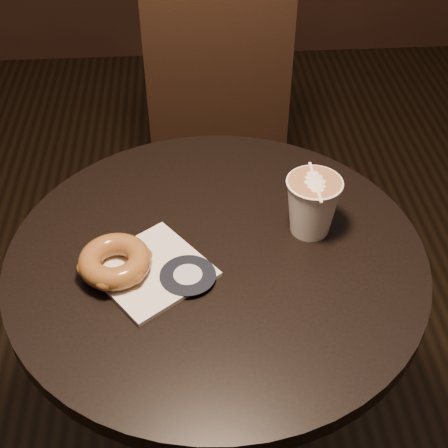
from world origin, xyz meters
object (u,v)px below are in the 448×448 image
Objects in this scene: cafe_table at (217,328)px; latte_cup at (312,206)px; pastry_bag at (152,270)px; doughnut at (115,261)px; chair at (221,151)px.

latte_cup reaches higher than cafe_table.
pastry_bag is 0.06m from doughnut.
latte_cup is (0.33, 0.08, 0.03)m from doughnut.
latte_cup is (0.12, -0.57, 0.28)m from chair.
doughnut is at bearing 141.37° from pastry_bag.
doughnut is (-0.21, -0.65, 0.25)m from chair.
cafe_table is 4.65× the size of pastry_bag.
pastry_bag is (-0.16, -0.65, 0.23)m from chair.
latte_cup is (0.27, 0.08, 0.05)m from pastry_bag.
chair is 8.10× the size of doughnut.
chair is at bearing 85.47° from cafe_table.
chair is at bearing 101.51° from latte_cup.
cafe_table is at bearing 12.86° from doughnut.
pastry_bag is at bearing -159.81° from cafe_table.
chair reaches higher than doughnut.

